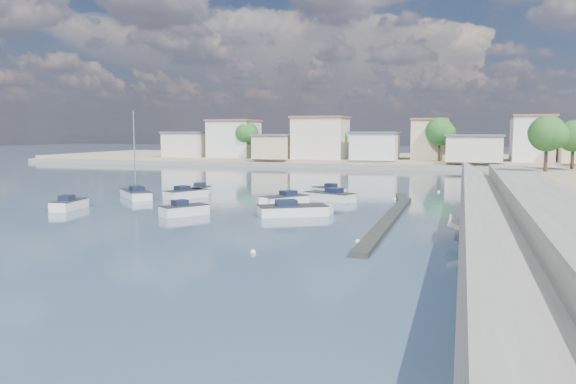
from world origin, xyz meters
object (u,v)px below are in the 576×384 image
object	(u,v)px
motorboat_f	(327,191)
motorboat_g	(198,192)
motorboat_e	(188,194)
motorboat_b	(187,210)
motorboat_d	(282,201)
motorboat_a	(71,205)
motorboat_c	(328,197)
sailboat	(135,194)
motorboat_h	(296,211)

from	to	relation	value
motorboat_f	motorboat_g	distance (m)	13.69
motorboat_e	motorboat_g	distance (m)	2.41
motorboat_b	motorboat_d	xyz separation A→B (m)	(5.37, 8.48, -0.00)
motorboat_d	motorboat_a	bearing A→B (deg)	-153.79
motorboat_a	motorboat_e	bearing A→B (deg)	60.93
motorboat_f	motorboat_g	world-z (taller)	same
motorboat_a	motorboat_f	size ratio (longest dim) A/B	1.17
motorboat_d	motorboat_f	size ratio (longest dim) A/B	1.19
motorboat_a	motorboat_c	bearing A→B (deg)	32.08
motorboat_b	motorboat_f	size ratio (longest dim) A/B	1.02
motorboat_d	motorboat_e	size ratio (longest dim) A/B	0.98
sailboat	motorboat_c	bearing A→B (deg)	11.13
motorboat_e	motorboat_f	size ratio (longest dim) A/B	1.22
motorboat_d	motorboat_e	bearing A→B (deg)	167.93
motorboat_c	motorboat_b	bearing A→B (deg)	-124.13
motorboat_a	motorboat_f	xyz separation A→B (m)	(18.82, 17.21, -0.00)
motorboat_d	motorboat_h	xyz separation A→B (m)	(3.15, -6.01, 0.00)
motorboat_c	sailboat	distance (m)	19.56
motorboat_b	motorboat_g	world-z (taller)	same
motorboat_g	motorboat_h	xyz separation A→B (m)	(14.05, -10.73, -0.00)
motorboat_a	motorboat_e	xyz separation A→B (m)	(5.86, 10.55, -0.00)
motorboat_c	motorboat_h	size ratio (longest dim) A/B	0.93
motorboat_c	motorboat_d	distance (m)	5.44
sailboat	motorboat_d	bearing A→B (deg)	-1.96
motorboat_c	motorboat_a	bearing A→B (deg)	-147.92
motorboat_c	motorboat_h	bearing A→B (deg)	-90.89
motorboat_a	motorboat_g	bearing A→B (deg)	65.84
motorboat_b	motorboat_a	bearing A→B (deg)	178.73
motorboat_e	motorboat_g	bearing A→B (deg)	91.25
sailboat	motorboat_a	bearing A→B (deg)	-95.39
motorboat_b	motorboat_d	distance (m)	10.03
motorboat_h	sailboat	size ratio (longest dim) A/B	0.65
motorboat_a	motorboat_h	distance (m)	19.98
motorboat_a	motorboat_d	bearing A→B (deg)	26.21
motorboat_d	sailboat	xyz separation A→B (m)	(-15.88, 0.54, 0.04)
motorboat_b	motorboat_f	xyz separation A→B (m)	(7.48, 17.47, 0.00)
motorboat_b	sailboat	bearing A→B (deg)	139.37
motorboat_c	motorboat_h	xyz separation A→B (m)	(-0.16, -10.33, -0.00)
motorboat_a	sailboat	size ratio (longest dim) A/B	0.51
motorboat_h	sailboat	bearing A→B (deg)	161.00
sailboat	motorboat_e	bearing A→B (deg)	19.43
motorboat_a	motorboat_c	size ratio (longest dim) A/B	0.84
motorboat_b	motorboat_h	distance (m)	8.87
motorboat_h	motorboat_d	bearing A→B (deg)	117.65
motorboat_d	motorboat_g	size ratio (longest dim) A/B	0.99
motorboat_h	sailboat	distance (m)	20.13
motorboat_b	motorboat_g	size ratio (longest dim) A/B	0.84
motorboat_b	motorboat_f	bearing A→B (deg)	66.81
motorboat_b	motorboat_f	world-z (taller)	same
motorboat_g	sailboat	distance (m)	6.51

